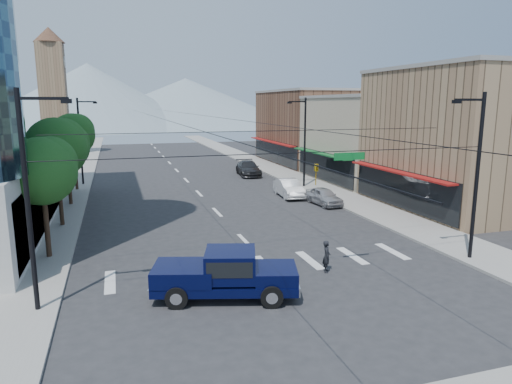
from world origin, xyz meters
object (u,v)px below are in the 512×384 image
at_px(parked_car_near, 324,196).
at_px(parked_car_far, 248,168).
at_px(pedestrian, 327,256).
at_px(parked_car_mid, 289,188).
at_px(pickup_truck, 225,273).

height_order(parked_car_near, parked_car_far, parked_car_far).
height_order(pedestrian, parked_car_mid, pedestrian).
bearing_deg(pickup_truck, parked_car_near, 68.05).
bearing_deg(parked_car_near, pickup_truck, -132.75).
height_order(parked_car_near, parked_car_mid, parked_car_mid).
bearing_deg(pedestrian, parked_car_near, -2.48).
bearing_deg(parked_car_far, parked_car_mid, -84.46).
distance_m(parked_car_near, parked_car_far, 17.35).
bearing_deg(pedestrian, parked_car_far, 13.42).
relative_size(pickup_truck, parked_car_far, 1.15).
bearing_deg(parked_car_far, pedestrian, -93.63).
xyz_separation_m(pedestrian, parked_car_near, (6.70, 14.33, -0.09)).
relative_size(parked_car_mid, parked_car_far, 0.84).
relative_size(pickup_truck, pedestrian, 4.09).
bearing_deg(pickup_truck, parked_car_far, 88.01).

